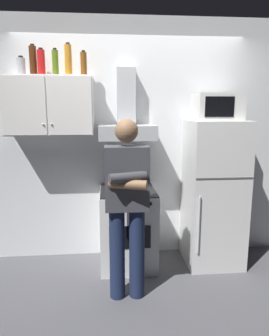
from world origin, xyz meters
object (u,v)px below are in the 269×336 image
at_px(stove_oven, 128,228).
at_px(range_hood, 127,120).
at_px(bottle_olive_oil, 55,63).
at_px(bottle_beer_brown, 84,64).
at_px(refrigerator, 213,193).
at_px(bottle_liquor_amber, 68,60).
at_px(upper_cabinet, 50,106).
at_px(bottle_soda_red, 41,62).
at_px(bottle_rum_dark, 33,61).
at_px(microwave, 217,107).
at_px(bottle_canister_steel, 21,66).
at_px(person_standing, 127,204).

bearing_deg(stove_oven, range_hood, 90.00).
xyz_separation_m(bottle_olive_oil, bottle_beer_brown, (0.29, -0.00, -0.01)).
bearing_deg(refrigerator, bottle_liquor_amber, 174.78).
relative_size(upper_cabinet, bottle_olive_oil, 3.32).
bearing_deg(bottle_soda_red, stove_oven, -6.80).
bearing_deg(bottle_rum_dark, stove_oven, -9.04).
bearing_deg(bottle_beer_brown, range_hood, -1.16).
distance_m(microwave, bottle_rum_dark, 1.95).
bearing_deg(refrigerator, bottle_olive_oil, 175.34).
relative_size(stove_oven, refrigerator, 0.55).
height_order(bottle_olive_oil, bottle_canister_steel, bottle_olive_oil).
height_order(microwave, bottle_canister_steel, bottle_canister_steel).
distance_m(range_hood, refrigerator, 1.25).
distance_m(refrigerator, bottle_canister_steel, 2.41).
bearing_deg(stove_oven, bottle_beer_brown, 162.82).
height_order(upper_cabinet, bottle_soda_red, bottle_soda_red).
relative_size(bottle_rum_dark, bottle_beer_brown, 1.22).
xyz_separation_m(stove_oven, bottle_beer_brown, (-0.44, 0.14, 1.74)).
distance_m(upper_cabinet, bottle_beer_brown, 0.55).
relative_size(range_hood, bottle_liquor_amber, 2.31).
distance_m(microwave, bottle_olive_oil, 1.73).
bearing_deg(bottle_liquor_amber, bottle_olive_oil, -178.08).
relative_size(upper_cabinet, bottle_soda_red, 3.40).
bearing_deg(person_standing, bottle_liquor_amber, 126.00).
xyz_separation_m(bottle_olive_oil, bottle_liquor_amber, (0.13, 0.00, 0.03)).
distance_m(stove_oven, range_hood, 1.17).
xyz_separation_m(stove_oven, microwave, (0.95, 0.02, 1.31)).
xyz_separation_m(upper_cabinet, bottle_canister_steel, (-0.25, -0.02, 0.39)).
bearing_deg(microwave, bottle_soda_red, 177.37).
relative_size(refrigerator, bottle_beer_brown, 6.35).
xyz_separation_m(bottle_canister_steel, bottle_beer_brown, (0.62, 0.03, 0.03)).
height_order(microwave, bottle_beer_brown, bottle_beer_brown).
distance_m(range_hood, person_standing, 1.01).
relative_size(upper_cabinet, person_standing, 0.55).
xyz_separation_m(bottle_soda_red, bottle_liquor_amber, (0.26, 0.04, 0.03)).
xyz_separation_m(upper_cabinet, refrigerator, (1.75, -0.12, -0.95)).
relative_size(stove_oven, bottle_soda_red, 3.30).
bearing_deg(microwave, person_standing, -148.00).
height_order(range_hood, bottle_liquor_amber, bottle_liquor_amber).
distance_m(bottle_canister_steel, bottle_beer_brown, 0.62).
bearing_deg(microwave, bottle_liquor_amber, 175.46).
xyz_separation_m(upper_cabinet, microwave, (1.75, -0.11, -0.01)).
bearing_deg(bottle_canister_steel, microwave, -2.38).
xyz_separation_m(stove_oven, bottle_liquor_amber, (-0.59, 0.14, 1.77)).
relative_size(bottle_rum_dark, bottle_olive_oil, 1.14).
distance_m(upper_cabinet, bottle_rum_dark, 0.47).
distance_m(upper_cabinet, person_standing, 1.35).
height_order(range_hood, bottle_rum_dark, bottle_rum_dark).
bearing_deg(person_standing, bottle_soda_red, 138.73).
bearing_deg(bottle_rum_dark, range_hood, -1.45).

